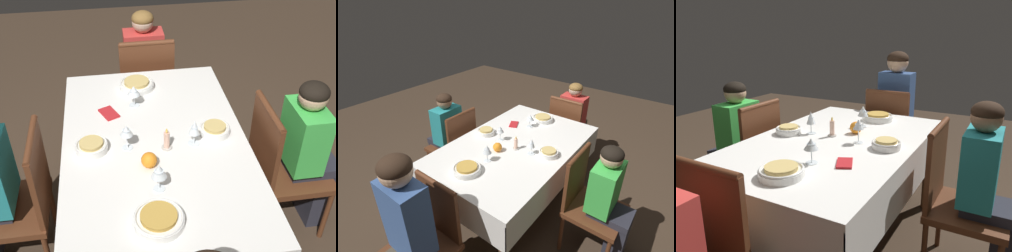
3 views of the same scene
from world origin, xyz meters
TOP-DOWN VIEW (x-y plane):
  - ground_plane at (0.00, 0.00)m, footprint 8.00×8.00m
  - dining_table at (0.00, 0.00)m, footprint 1.59×1.01m
  - chair_east at (1.04, -0.06)m, footprint 0.43×0.43m
  - chair_south at (-0.02, -0.75)m, footprint 0.43×0.43m
  - chair_north at (-0.08, 0.75)m, footprint 0.43×0.43m
  - person_child_red at (1.21, -0.06)m, footprint 0.33×0.30m
  - person_child_green at (-0.02, -0.92)m, footprint 0.30×0.33m
  - bowl_west at (-0.57, 0.06)m, footprint 0.23×0.23m
  - wine_glass_west at (-0.36, 0.03)m, footprint 0.08×0.08m
  - bowl_east at (0.58, 0.05)m, footprint 0.22×0.22m
  - wine_glass_east at (0.38, 0.08)m, footprint 0.08×0.08m
  - bowl_south at (0.03, -0.34)m, footprint 0.17×0.17m
  - wine_glass_south at (-0.04, -0.21)m, footprint 0.06×0.06m
  - bowl_north at (-0.01, 0.34)m, footprint 0.17×0.17m
  - wine_glass_north at (-0.03, 0.15)m, footprint 0.07×0.07m
  - candle_centerpiece at (-0.06, -0.05)m, footprint 0.06×0.06m
  - orange_fruit at (-0.19, 0.06)m, footprint 0.08×0.08m
  - napkin_red_folded at (0.31, 0.24)m, footprint 0.15×0.13m

SIDE VIEW (x-z plane):
  - ground_plane at x=0.00m, z-range 0.00..0.00m
  - chair_east at x=1.04m, z-range 0.04..0.94m
  - chair_south at x=-0.02m, z-range 0.04..0.94m
  - chair_north at x=-0.08m, z-range 0.04..0.94m
  - person_child_red at x=1.21m, z-range 0.05..1.08m
  - person_child_green at x=-0.02m, z-range 0.05..1.09m
  - dining_table at x=0.00m, z-range 0.28..1.01m
  - napkin_red_folded at x=0.31m, z-range 0.73..0.74m
  - bowl_west at x=-0.57m, z-range 0.73..0.78m
  - bowl_east at x=0.58m, z-range 0.73..0.78m
  - bowl_north at x=-0.01m, z-range 0.73..0.78m
  - bowl_south at x=0.03m, z-range 0.73..0.78m
  - orange_fruit at x=-0.19m, z-range 0.73..0.81m
  - candle_centerpiece at x=-0.06m, z-range 0.71..0.84m
  - wine_glass_east at x=0.38m, z-range 0.76..0.90m
  - wine_glass_south at x=-0.04m, z-range 0.76..0.91m
  - wine_glass_west at x=-0.36m, z-range 0.76..0.92m
  - wine_glass_north at x=-0.03m, z-range 0.77..0.92m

